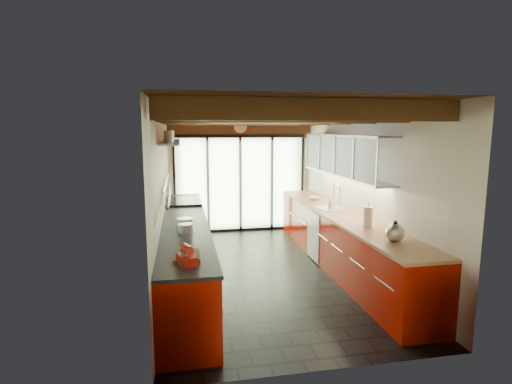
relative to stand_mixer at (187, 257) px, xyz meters
The scene contains 18 objects.
ground 2.67m from the stand_mixer, 59.08° to the left, with size 5.50×5.50×0.00m, color black.
room_shell 2.55m from the stand_mixer, 59.08° to the left, with size 5.50×5.50×5.50m.
ceiling_beams 3.16m from the stand_mixer, 63.06° to the left, with size 3.14×5.06×4.90m.
glass_door 5.02m from the stand_mixer, 75.22° to the left, with size 2.95×0.10×2.90m.
left_counter 2.19m from the stand_mixer, 90.14° to the left, with size 0.68×5.00×0.92m.
range_stove 3.61m from the stand_mixer, 90.08° to the left, with size 0.66×0.90×0.97m.
right_counter 3.36m from the stand_mixer, 39.83° to the left, with size 0.68×5.00×0.92m.
sink_assembly 3.59m from the stand_mixer, 44.59° to the left, with size 0.45×0.52×0.43m.
upper_cabinets_right 3.72m from the stand_mixer, 41.88° to the left, with size 0.34×3.00×3.00m.
left_wall_fixtures 2.43m from the stand_mixer, 94.94° to the left, with size 0.28×2.60×0.96m.
stand_mixer is the anchor object (origin of this frame).
pot_large 1.28m from the stand_mixer, 90.00° to the left, with size 0.20×0.20×0.13m, color silver.
pot_small 1.80m from the stand_mixer, 90.00° to the left, with size 0.23×0.23×0.09m, color silver.
cutting_board 0.26m from the stand_mixer, 90.00° to the left, with size 0.28×0.39×0.03m, color brown.
kettle 2.57m from the stand_mixer, ahead, with size 0.25×0.30×0.28m.
paper_towel 2.79m from the stand_mixer, 24.24° to the left, with size 0.15×0.15×0.34m.
soap_bottle 3.58m from the stand_mixer, 44.87° to the left, with size 0.09×0.09×0.19m, color silver.
bowl 4.24m from the stand_mixer, 53.24° to the left, with size 0.24×0.24×0.06m, color silver.
Camera 1 is at (-1.30, -6.08, 2.29)m, focal length 28.00 mm.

